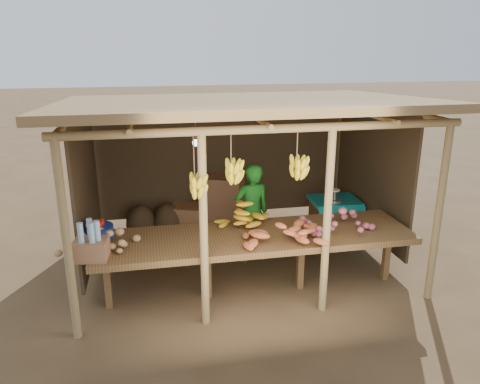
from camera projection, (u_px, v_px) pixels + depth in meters
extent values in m
plane|color=brown|center=(240.00, 260.00, 6.88)|extent=(60.00, 60.00, 0.00)
cylinder|color=#967A4D|center=(67.00, 244.00, 4.75)|extent=(0.09, 0.09, 2.20)
cylinder|color=#967A4D|center=(438.00, 215.00, 5.54)|extent=(0.09, 0.09, 2.20)
cylinder|color=#967A4D|center=(94.00, 169.00, 7.55)|extent=(0.09, 0.09, 2.20)
cylinder|color=#967A4D|center=(339.00, 157.00, 8.34)|extent=(0.09, 0.09, 2.20)
cylinder|color=#967A4D|center=(204.00, 233.00, 5.01)|extent=(0.09, 0.09, 2.20)
cylinder|color=#967A4D|center=(327.00, 224.00, 5.27)|extent=(0.09, 0.09, 2.20)
cylinder|color=#967A4D|center=(269.00, 129.00, 4.81)|extent=(4.40, 0.09, 0.09)
cylinder|color=#967A4D|center=(222.00, 97.00, 7.61)|extent=(4.40, 0.09, 0.09)
cube|color=olive|center=(240.00, 103.00, 6.18)|extent=(4.70, 3.50, 0.28)
cube|color=#41301E|center=(223.00, 157.00, 7.89)|extent=(4.20, 0.04, 1.98)
cube|color=#41301E|center=(86.00, 186.00, 6.30)|extent=(0.04, 2.40, 1.98)
cube|color=#41301E|center=(372.00, 170.00, 7.09)|extent=(0.04, 2.40, 1.98)
cube|color=brown|center=(255.00, 237.00, 5.76)|extent=(3.90, 1.05, 0.08)
cube|color=brown|center=(107.00, 280.00, 5.54)|extent=(0.08, 0.08, 0.72)
cube|color=brown|center=(208.00, 271.00, 5.77)|extent=(0.08, 0.08, 0.72)
cube|color=brown|center=(300.00, 262.00, 5.99)|extent=(0.08, 0.08, 0.72)
cube|color=brown|center=(386.00, 254.00, 6.22)|extent=(0.08, 0.08, 0.72)
cylinder|color=navy|center=(97.00, 232.00, 5.65)|extent=(0.40, 0.40, 0.14)
cube|color=brown|center=(91.00, 249.00, 5.06)|extent=(0.39, 0.32, 0.22)
imported|color=#176B1A|center=(252.00, 213.00, 6.68)|extent=(0.58, 0.43, 1.45)
cube|color=brown|center=(333.00, 221.00, 7.54)|extent=(0.69, 0.60, 0.62)
cube|color=#0C8289|center=(335.00, 201.00, 7.43)|extent=(0.77, 0.67, 0.06)
cube|color=brown|center=(226.00, 216.00, 7.92)|extent=(0.71, 0.65, 0.46)
cube|color=brown|center=(225.00, 190.00, 7.78)|extent=(0.71, 0.65, 0.46)
cube|color=brown|center=(188.00, 218.00, 7.80)|extent=(0.71, 0.65, 0.46)
ellipsoid|color=#41301E|center=(141.00, 221.00, 7.61)|extent=(0.48, 0.48, 0.64)
ellipsoid|color=#41301E|center=(168.00, 219.00, 7.69)|extent=(0.48, 0.48, 0.64)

